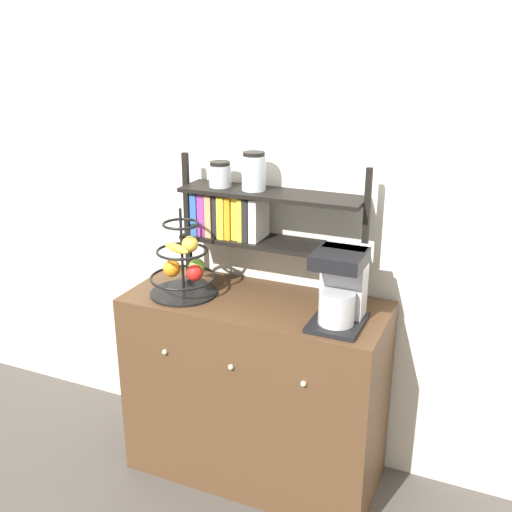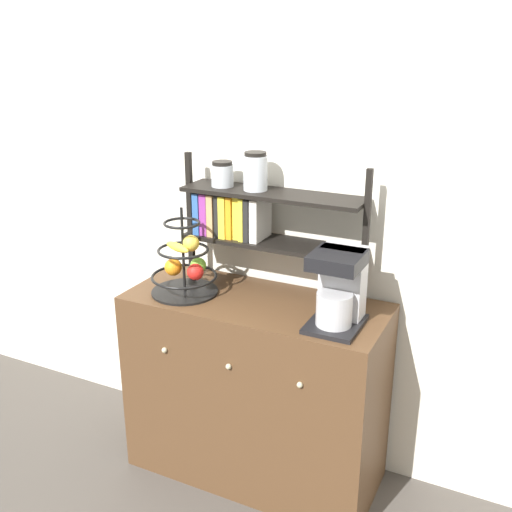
% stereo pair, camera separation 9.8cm
% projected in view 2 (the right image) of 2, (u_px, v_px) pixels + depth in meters
% --- Properties ---
extents(ground_plane, '(12.00, 12.00, 0.00)m').
position_uv_depth(ground_plane, '(232.00, 501.00, 2.64)').
color(ground_plane, '#47423D').
extents(wall_back, '(7.00, 0.05, 2.60)m').
position_uv_depth(wall_back, '(284.00, 188.00, 2.64)').
color(wall_back, silver).
rests_on(wall_back, ground_plane).
extents(sideboard, '(1.12, 0.50, 0.87)m').
position_uv_depth(sideboard, '(255.00, 389.00, 2.69)').
color(sideboard, '#4C331E').
rests_on(sideboard, ground_plane).
extents(coffee_maker, '(0.20, 0.25, 0.31)m').
position_uv_depth(coffee_maker, '(339.00, 288.00, 2.29)').
color(coffee_maker, black).
rests_on(coffee_maker, sideboard).
extents(fruit_stand, '(0.29, 0.29, 0.39)m').
position_uv_depth(fruit_stand, '(185.00, 266.00, 2.59)').
color(fruit_stand, black).
rests_on(fruit_stand, sideboard).
extents(shelf_hutch, '(0.85, 0.20, 0.61)m').
position_uv_depth(shelf_hutch, '(248.00, 210.00, 2.59)').
color(shelf_hutch, black).
rests_on(shelf_hutch, sideboard).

